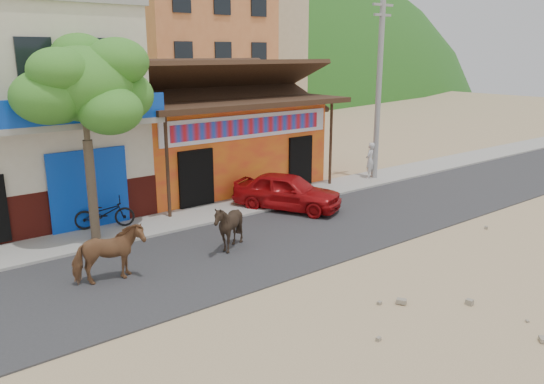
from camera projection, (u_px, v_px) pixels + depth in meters
The scene contains 14 objects.
ground at pixel (340, 264), 14.43m from camera, with size 120.00×120.00×0.00m, color #9E825B.
road at pixel (282, 238), 16.32m from camera, with size 60.00×5.00×0.04m, color #28282B.
sidewalk at pixel (221, 211), 18.98m from camera, with size 60.00×2.00×0.12m, color gray.
dance_club at pixel (208, 143), 22.77m from camera, with size 8.00×6.00×3.60m, color orange.
cafe_building at pixel (16, 116), 17.86m from camera, with size 7.00×6.00×7.00m, color beige.
apartment_front at pixel (187, 46), 36.52m from camera, with size 9.00×9.00×12.00m, color #CC723F.
apartment_rear at pixel (244, 59), 46.71m from camera, with size 8.00×8.00×10.00m, color tan.
tree at pixel (87, 140), 15.30m from camera, with size 3.00×3.00×6.00m, color #2D721E, non-canonical shape.
utility_pole at pixel (379, 87), 22.83m from camera, with size 0.24×0.24×8.00m, color gray.
cow_tan at pixel (109, 254), 13.04m from camera, with size 0.78×1.72×1.45m, color brown.
cow_dark at pixel (229, 227), 15.12m from camera, with size 1.16×1.30×1.44m, color black.
red_car at pixel (287, 191), 19.15m from camera, with size 1.58×3.93×1.34m, color #9D0B0D.
scooter at pixel (104, 213), 16.89m from camera, with size 0.65×1.86×0.98m, color black.
pedestrian at pixel (370, 160), 23.62m from camera, with size 0.58×0.38×1.59m, color #BCBCBC.
Camera 1 is at (-9.76, -9.44, 5.58)m, focal length 35.00 mm.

